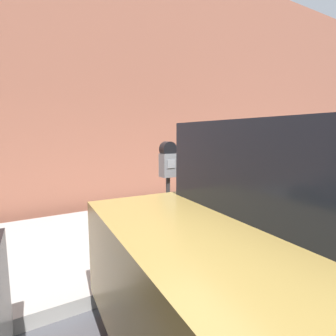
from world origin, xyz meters
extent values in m
plane|color=#47474C|center=(0.00, 0.00, 0.00)|extent=(60.00, 60.00, 0.00)
cube|color=#9E9B96|center=(0.00, 2.20, 0.07)|extent=(24.00, 2.80, 0.15)
cube|color=#935642|center=(0.00, 4.00, 2.80)|extent=(24.00, 0.30, 5.60)
cylinder|color=#2D2D30|center=(-0.12, 1.15, 0.65)|extent=(0.05, 0.05, 1.00)
cube|color=slate|center=(-0.12, 1.15, 1.29)|extent=(0.18, 0.14, 0.28)
cube|color=gray|center=(-0.12, 1.08, 1.31)|extent=(0.10, 0.01, 0.10)
cylinder|color=black|center=(-0.12, 1.15, 1.48)|extent=(0.19, 0.11, 0.19)
cylinder|color=black|center=(-0.33, 0.56, 0.34)|extent=(0.69, 0.26, 0.68)
cylinder|color=#999EA3|center=(3.12, 1.13, 0.51)|extent=(0.23, 0.23, 0.72)
sphere|color=#999EA3|center=(3.12, 1.13, 0.92)|extent=(0.20, 0.20, 0.20)
camera|label=1|loc=(-1.71, -1.54, 1.67)|focal=28.00mm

